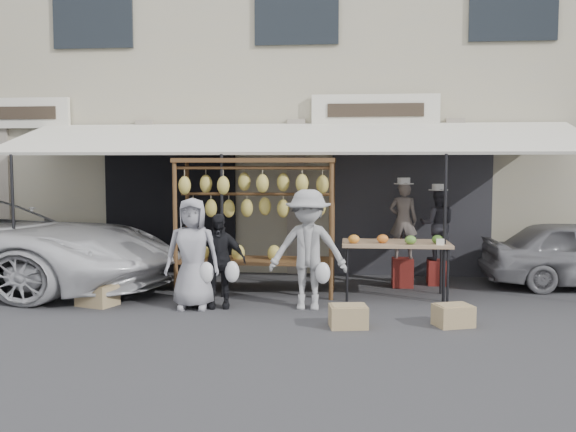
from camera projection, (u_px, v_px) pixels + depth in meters
name	position (u px, v px, depth m)	size (l,w,h in m)	color
ground_plane	(276.00, 315.00, 9.11)	(90.00, 90.00, 0.00)	#2D2D30
shophouse	(307.00, 100.00, 15.26)	(24.00, 6.15, 7.30)	#A59F88
awning	(291.00, 139.00, 11.16)	(10.00, 2.35, 2.92)	silver
banana_rack	(255.00, 199.00, 10.47)	(2.60, 0.90, 2.24)	#502F1D
produce_table	(396.00, 244.00, 10.20)	(1.70, 0.90, 1.04)	tan
vendor_left	(403.00, 220.00, 11.11)	(0.48, 0.32, 1.33)	#584F4A
vendor_right	(438.00, 224.00, 11.29)	(0.62, 0.48, 1.27)	#2C2C32
customer_left	(193.00, 253.00, 9.46)	(0.81, 0.52, 1.65)	gray
customer_mid	(218.00, 261.00, 9.54)	(0.83, 0.34, 1.41)	black
customer_right	(308.00, 250.00, 9.42)	(1.14, 0.66, 1.77)	#979797
stool_left	(402.00, 273.00, 11.18)	(0.36, 0.36, 0.50)	maroon
stool_right	(437.00, 272.00, 11.36)	(0.32, 0.32, 0.45)	maroon
crate_near_a	(348.00, 316.00, 8.42)	(0.48, 0.37, 0.29)	tan
crate_near_b	(453.00, 316.00, 8.48)	(0.47, 0.36, 0.28)	tan
crate_far	(97.00, 295.00, 9.71)	(0.54, 0.41, 0.32)	tan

